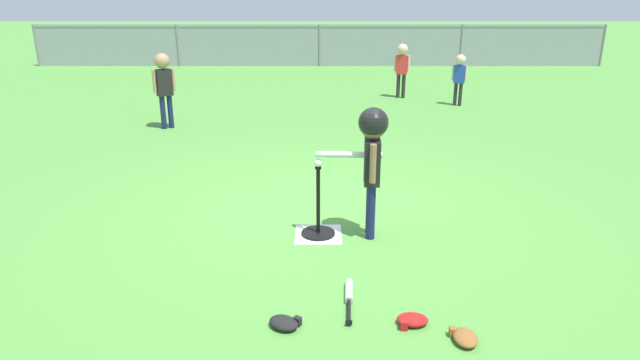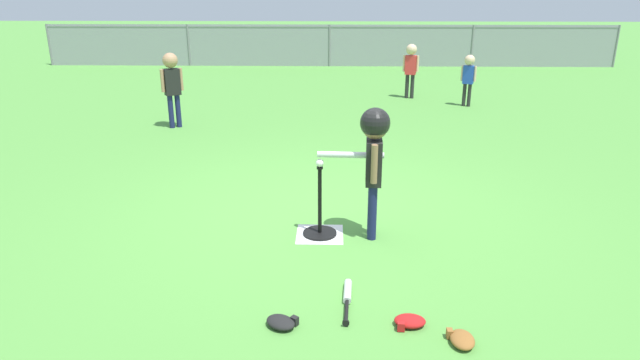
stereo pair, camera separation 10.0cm
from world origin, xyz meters
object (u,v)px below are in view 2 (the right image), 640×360
fielder_near_right (469,73)px  fielder_deep_left (411,64)px  glove_tossed_aside (409,321)px  baseball_on_tee (320,163)px  spare_bat_silver (347,296)px  glove_by_plate (462,339)px  batter_child (374,147)px  glove_near_bats (281,322)px  batting_tee (320,224)px  fielder_near_left (172,80)px

fielder_near_right → fielder_deep_left: size_ratio=0.89×
glove_tossed_aside → baseball_on_tee: bearing=114.1°
spare_bat_silver → glove_by_plate: glove_by_plate is taller
spare_bat_silver → glove_tossed_aside: bearing=-38.2°
baseball_on_tee → glove_tossed_aside: 1.75m
batter_child → glove_by_plate: size_ratio=5.56×
fielder_near_right → fielder_deep_left: bearing=142.3°
baseball_on_tee → fielder_deep_left: size_ratio=0.07×
baseball_on_tee → spare_bat_silver: size_ratio=0.13×
batter_child → glove_tossed_aside: (0.18, -1.45, -0.84)m
batter_child → spare_bat_silver: bearing=-102.4°
batter_child → glove_tossed_aside: size_ratio=5.41×
fielder_near_right → glove_near_bats: fielder_near_right is taller
batting_tee → glove_by_plate: batting_tee is taller
baseball_on_tee → batter_child: batter_child is taller
glove_tossed_aside → fielder_deep_left: bearing=82.8°
fielder_deep_left → glove_tossed_aside: bearing=-97.2°
batting_tee → glove_tossed_aside: bearing=-65.9°
batter_child → fielder_deep_left: (1.20, 6.66, -0.17)m
glove_by_plate → baseball_on_tee: bearing=120.3°
fielder_near_left → spare_bat_silver: bearing=-62.5°
fielder_deep_left → spare_bat_silver: (-1.45, -7.78, -0.67)m
batting_tee → glove_by_plate: (0.98, -1.67, -0.07)m
fielder_near_left → fielder_deep_left: bearing=31.6°
baseball_on_tee → fielder_deep_left: fielder_deep_left is taller
spare_bat_silver → fielder_near_right: bearing=70.7°
baseball_on_tee → glove_tossed_aside: (0.66, -1.47, -0.68)m
baseball_on_tee → spare_bat_silver: 1.35m
baseball_on_tee → spare_bat_silver: baseball_on_tee is taller
fielder_near_right → fielder_near_left: bearing=-160.9°
batter_child → fielder_near_left: batter_child is taller
fielder_near_left → glove_tossed_aside: 6.42m
baseball_on_tee → glove_by_plate: size_ratio=0.33×
fielder_near_left → glove_tossed_aside: size_ratio=5.32×
fielder_near_left → glove_by_plate: 6.75m
batting_tee → spare_bat_silver: (0.23, -1.14, -0.08)m
fielder_near_right → fielder_deep_left: (-1.00, 0.77, 0.08)m
fielder_deep_left → glove_by_plate: 8.37m
fielder_near_right → baseball_on_tee: bearing=-114.5°
baseball_on_tee → spare_bat_silver: bearing=-78.4°
fielder_near_left → glove_by_plate: bearing=-59.0°
spare_bat_silver → glove_near_bats: size_ratio=2.10×
batting_tee → fielder_near_left: size_ratio=0.56×
batting_tee → glove_near_bats: batting_tee is taller
fielder_near_left → baseball_on_tee: bearing=-58.7°
batting_tee → glove_tossed_aside: (0.66, -1.47, -0.07)m
baseball_on_tee → fielder_near_left: size_ratio=0.06×
fielder_near_left → glove_by_plate: (3.46, -5.75, -0.74)m
fielder_deep_left → baseball_on_tee: bearing=-104.2°
baseball_on_tee → batter_child: 0.51m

